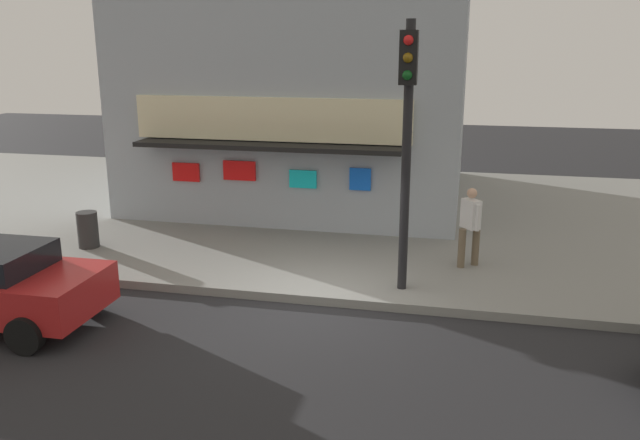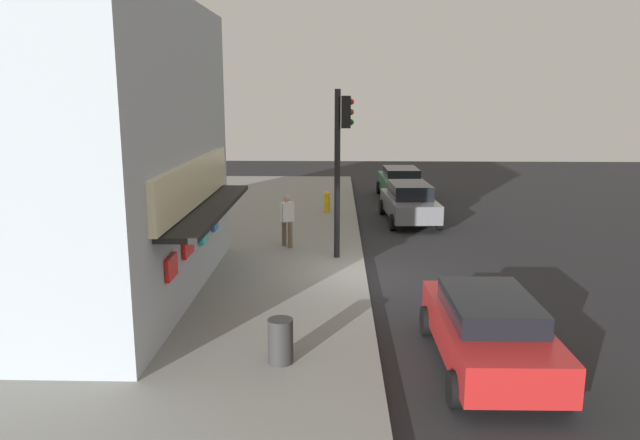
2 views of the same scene
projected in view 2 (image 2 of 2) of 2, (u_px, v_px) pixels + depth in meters
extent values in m
plane|color=#232326|center=(366.00, 278.00, 17.50)|extent=(60.44, 60.44, 0.00)
cube|color=gray|center=(133.00, 273.00, 17.66)|extent=(40.29, 13.51, 0.18)
cube|color=#9EA8B2|center=(10.00, 151.00, 14.83)|extent=(9.43, 8.84, 7.28)
cube|color=beige|center=(195.00, 183.00, 14.86)|extent=(7.17, 0.16, 1.09)
cube|color=black|center=(210.00, 208.00, 14.98)|extent=(6.79, 0.90, 0.12)
cube|color=red|center=(172.00, 267.00, 12.86)|extent=(0.74, 0.08, 0.49)
cube|color=red|center=(188.00, 245.00, 14.30)|extent=(0.87, 0.08, 0.51)
cube|color=#19D8E5|center=(204.00, 234.00, 16.00)|extent=(0.71, 0.08, 0.46)
cube|color=blue|center=(215.00, 221.00, 17.43)|extent=(0.54, 0.08, 0.56)
cylinder|color=black|center=(337.00, 175.00, 18.50)|extent=(0.18, 0.18, 5.15)
cube|color=black|center=(346.00, 112.00, 18.11)|extent=(0.32, 0.28, 0.95)
sphere|color=red|center=(351.00, 102.00, 18.04)|extent=(0.18, 0.18, 0.18)
sphere|color=brown|center=(351.00, 112.00, 18.10)|extent=(0.18, 0.18, 0.18)
sphere|color=#0F4C19|center=(351.00, 122.00, 18.16)|extent=(0.18, 0.18, 0.18)
cylinder|color=gold|center=(327.00, 204.00, 26.14)|extent=(0.29, 0.29, 0.68)
sphere|color=gold|center=(327.00, 194.00, 26.05)|extent=(0.25, 0.25, 0.25)
cylinder|color=gold|center=(327.00, 204.00, 25.93)|extent=(0.12, 0.10, 0.10)
cylinder|color=gold|center=(327.00, 202.00, 26.34)|extent=(0.12, 0.10, 0.10)
cylinder|color=#2D2D2D|center=(281.00, 341.00, 11.54)|extent=(0.49, 0.49, 0.86)
cylinder|color=brown|center=(284.00, 233.00, 20.39)|extent=(0.22, 0.22, 0.87)
cylinder|color=brown|center=(290.00, 235.00, 20.09)|extent=(0.22, 0.22, 0.87)
cube|color=silver|center=(287.00, 212.00, 20.08)|extent=(0.45, 0.49, 0.63)
sphere|color=tan|center=(287.00, 198.00, 19.99)|extent=(0.22, 0.22, 0.22)
cylinder|color=silver|center=(281.00, 214.00, 19.95)|extent=(0.14, 0.14, 0.57)
cylinder|color=silver|center=(293.00, 212.00, 20.22)|extent=(0.14, 0.14, 0.57)
cube|color=slate|center=(409.00, 205.00, 24.94)|extent=(4.66, 2.05, 0.72)
cube|color=black|center=(410.00, 190.00, 24.81)|extent=(2.55, 1.65, 0.56)
cylinder|color=black|center=(382.00, 207.00, 26.56)|extent=(0.65, 0.26, 0.64)
cylinder|color=black|center=(423.00, 207.00, 26.61)|extent=(0.65, 0.26, 0.64)
cylinder|color=black|center=(393.00, 222.00, 23.43)|extent=(0.65, 0.26, 0.64)
cylinder|color=black|center=(439.00, 222.00, 23.48)|extent=(0.65, 0.26, 0.64)
cube|color=#1E6038|center=(401.00, 184.00, 30.37)|extent=(4.57, 2.00, 0.79)
cube|color=black|center=(401.00, 172.00, 30.24)|extent=(2.48, 1.65, 0.44)
cylinder|color=black|center=(379.00, 187.00, 32.00)|extent=(0.65, 0.24, 0.64)
cylinder|color=black|center=(415.00, 187.00, 32.00)|extent=(0.65, 0.24, 0.64)
cylinder|color=black|center=(385.00, 198.00, 28.90)|extent=(0.65, 0.24, 0.64)
cylinder|color=black|center=(425.00, 198.00, 28.90)|extent=(0.65, 0.24, 0.64)
cube|color=#AD1E1E|center=(488.00, 334.00, 11.71)|extent=(4.51, 1.90, 0.71)
cube|color=black|center=(490.00, 306.00, 11.60)|extent=(2.44, 1.59, 0.42)
cylinder|color=black|center=(427.00, 321.00, 13.34)|extent=(0.64, 0.23, 0.64)
cylinder|color=black|center=(512.00, 321.00, 13.31)|extent=(0.64, 0.23, 0.64)
cylinder|color=black|center=(455.00, 389.00, 10.27)|extent=(0.64, 0.23, 0.64)
cylinder|color=black|center=(566.00, 390.00, 10.23)|extent=(0.64, 0.23, 0.64)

